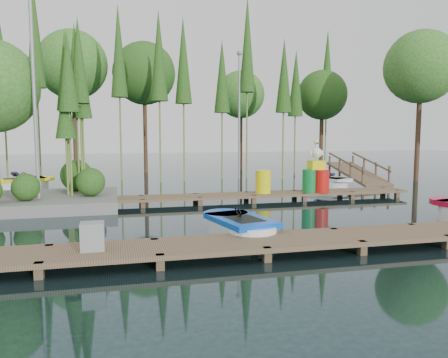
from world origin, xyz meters
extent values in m
plane|color=#1E3539|center=(0.00, 0.00, 0.00)|extent=(90.00, 90.00, 0.00)
cube|color=brown|center=(0.00, -4.50, 0.25)|extent=(18.00, 1.50, 0.10)
cube|color=brown|center=(-4.30, -5.13, 0.05)|extent=(0.16, 0.16, 0.50)
cube|color=brown|center=(-4.30, -3.87, 0.05)|extent=(0.16, 0.16, 0.50)
cube|color=brown|center=(-2.15, -5.13, 0.05)|extent=(0.16, 0.16, 0.50)
cube|color=brown|center=(-2.15, -3.87, 0.05)|extent=(0.16, 0.16, 0.50)
cube|color=brown|center=(0.00, -5.13, 0.05)|extent=(0.16, 0.16, 0.50)
cube|color=brown|center=(0.00, -3.87, 0.05)|extent=(0.16, 0.16, 0.50)
cube|color=brown|center=(2.15, -5.13, 0.05)|extent=(0.16, 0.16, 0.50)
cube|color=brown|center=(2.15, -3.87, 0.05)|extent=(0.16, 0.16, 0.50)
cube|color=brown|center=(4.30, -5.13, 0.05)|extent=(0.16, 0.16, 0.50)
cube|color=brown|center=(4.30, -3.87, 0.05)|extent=(0.16, 0.16, 0.50)
cube|color=brown|center=(1.00, 2.50, 0.25)|extent=(15.00, 1.20, 0.10)
cube|color=brown|center=(-6.10, 2.02, 0.05)|extent=(0.16, 0.16, 0.50)
cube|color=brown|center=(-6.10, 2.98, 0.05)|extent=(0.16, 0.16, 0.50)
cube|color=brown|center=(-4.07, 2.02, 0.05)|extent=(0.16, 0.16, 0.50)
cube|color=brown|center=(-4.07, 2.98, 0.05)|extent=(0.16, 0.16, 0.50)
cube|color=brown|center=(-2.04, 2.02, 0.05)|extent=(0.16, 0.16, 0.50)
cube|color=brown|center=(-2.04, 2.98, 0.05)|extent=(0.16, 0.16, 0.50)
cube|color=brown|center=(-0.01, 2.02, 0.05)|extent=(0.16, 0.16, 0.50)
cube|color=brown|center=(-0.01, 2.98, 0.05)|extent=(0.16, 0.16, 0.50)
cube|color=brown|center=(2.01, 2.02, 0.05)|extent=(0.16, 0.16, 0.50)
cube|color=brown|center=(2.01, 2.98, 0.05)|extent=(0.16, 0.16, 0.50)
cube|color=brown|center=(4.04, 2.02, 0.05)|extent=(0.16, 0.16, 0.50)
cube|color=brown|center=(4.04, 2.98, 0.05)|extent=(0.16, 0.16, 0.50)
cube|color=brown|center=(6.07, 2.02, 0.05)|extent=(0.16, 0.16, 0.50)
cube|color=brown|center=(6.07, 2.98, 0.05)|extent=(0.16, 0.16, 0.50)
cube|color=brown|center=(8.10, 2.02, 0.05)|extent=(0.16, 0.16, 0.50)
cube|color=brown|center=(8.10, 2.98, 0.05)|extent=(0.16, 0.16, 0.50)
cube|color=slate|center=(-6.00, 3.00, 0.18)|extent=(6.20, 4.20, 0.42)
sphere|color=#2C5B1C|center=(-5.80, 2.00, 0.84)|extent=(0.90, 0.90, 0.90)
sphere|color=#2C5B1C|center=(-4.40, 4.20, 0.99)|extent=(1.20, 1.20, 1.20)
sphere|color=#2C5B1C|center=(-3.80, 2.60, 0.89)|extent=(1.00, 1.00, 1.00)
cylinder|color=olive|center=(-4.25, 3.56, 2.97)|extent=(0.07, 0.07, 5.93)
cone|color=#2C5B1C|center=(-4.25, 3.56, 5.04)|extent=(0.70, 0.70, 2.97)
cylinder|color=olive|center=(-4.57, 3.40, 2.83)|extent=(0.07, 0.07, 5.66)
cone|color=#2C5B1C|center=(-4.57, 3.40, 4.81)|extent=(0.70, 0.70, 2.83)
cylinder|color=olive|center=(-4.07, 3.59, 2.61)|extent=(0.07, 0.07, 5.22)
cone|color=#2C5B1C|center=(-4.07, 3.59, 4.44)|extent=(0.70, 0.70, 2.61)
cylinder|color=olive|center=(-4.44, 2.78, 2.76)|extent=(0.07, 0.07, 5.53)
cone|color=#2C5B1C|center=(-4.44, 2.78, 4.70)|extent=(0.70, 0.70, 2.76)
cylinder|color=olive|center=(-4.59, 2.90, 2.01)|extent=(0.07, 0.07, 4.01)
cone|color=#2C5B1C|center=(-4.59, 2.90, 3.41)|extent=(0.70, 0.70, 2.01)
cylinder|color=olive|center=(-4.13, 3.45, 3.05)|extent=(0.07, 0.07, 6.11)
cone|color=#2C5B1C|center=(-4.13, 3.45, 5.19)|extent=(0.70, 0.70, 3.05)
cylinder|color=#462F1D|center=(12.74, 6.90, 3.03)|extent=(0.26, 0.26, 6.06)
sphere|color=#417C2C|center=(12.74, 6.90, 6.06)|extent=(3.81, 3.81, 3.81)
cylinder|color=#462F1D|center=(9.99, 12.65, 2.51)|extent=(0.26, 0.26, 5.02)
sphere|color=#2C5B1C|center=(9.99, 12.65, 5.02)|extent=(3.16, 3.16, 3.16)
cylinder|color=#462F1D|center=(5.74, 16.70, 2.65)|extent=(0.26, 0.26, 5.31)
sphere|color=#417C2C|center=(5.74, 16.70, 5.31)|extent=(3.34, 3.34, 3.34)
cylinder|color=#462F1D|center=(-1.00, 16.03, 3.23)|extent=(0.26, 0.26, 6.46)
sphere|color=#2C5B1C|center=(-1.00, 16.03, 6.46)|extent=(4.06, 4.06, 4.06)
cylinder|color=#462F1D|center=(-5.41, 16.00, 3.43)|extent=(0.26, 0.26, 6.85)
sphere|color=#417C2C|center=(-5.41, 16.00, 6.85)|extent=(4.31, 4.31, 4.31)
cylinder|color=olive|center=(-8.16, 10.23, 3.74)|extent=(0.09, 0.09, 7.48)
cone|color=#2C5B1C|center=(-8.16, 10.23, 5.83)|extent=(0.90, 0.90, 4.11)
cylinder|color=olive|center=(-6.71, 10.82, 4.83)|extent=(0.09, 0.09, 9.66)
cone|color=#2C5B1C|center=(-6.71, 10.82, 7.54)|extent=(0.90, 0.90, 5.31)
cylinder|color=olive|center=(-4.68, 11.83, 3.85)|extent=(0.09, 0.09, 7.69)
cone|color=#2C5B1C|center=(-4.68, 11.83, 6.00)|extent=(0.90, 0.90, 4.23)
cylinder|color=olive|center=(-2.63, 11.48, 4.49)|extent=(0.09, 0.09, 8.99)
cone|color=#2C5B1C|center=(-2.63, 11.48, 7.01)|extent=(0.90, 0.90, 4.94)
cylinder|color=olive|center=(-0.63, 9.87, 4.22)|extent=(0.09, 0.09, 8.44)
cone|color=#2C5B1C|center=(-0.63, 9.87, 6.58)|extent=(0.90, 0.90, 4.64)
cylinder|color=olive|center=(0.65, 10.00, 4.11)|extent=(0.09, 0.09, 8.22)
cone|color=#2C5B1C|center=(0.65, 10.00, 6.41)|extent=(0.90, 0.90, 4.52)
cylinder|color=olive|center=(2.96, 10.87, 3.70)|extent=(0.09, 0.09, 7.41)
cone|color=#2C5B1C|center=(2.96, 10.87, 5.78)|extent=(0.90, 0.90, 4.07)
cylinder|color=olive|center=(4.49, 11.10, 4.89)|extent=(0.09, 0.09, 9.77)
cone|color=#2C5B1C|center=(4.49, 11.10, 7.62)|extent=(0.90, 0.90, 5.38)
cylinder|color=olive|center=(6.24, 9.83, 3.70)|extent=(0.09, 0.09, 7.40)
cone|color=#2C5B1C|center=(6.24, 9.83, 5.77)|extent=(0.90, 0.90, 4.07)
cylinder|color=olive|center=(7.63, 11.42, 3.57)|extent=(0.09, 0.09, 7.14)
cone|color=#2C5B1C|center=(7.63, 11.42, 5.57)|extent=(0.90, 0.90, 3.93)
cylinder|color=olive|center=(10.17, 12.43, 4.31)|extent=(0.09, 0.09, 8.61)
cone|color=#2C5B1C|center=(10.17, 12.43, 6.72)|extent=(0.90, 0.90, 4.74)
cylinder|color=gray|center=(-5.50, 2.50, 3.50)|extent=(0.12, 0.12, 7.00)
cylinder|color=gray|center=(4.00, 11.00, 3.50)|extent=(0.12, 0.12, 7.00)
sphere|color=gray|center=(4.00, 11.00, 7.10)|extent=(0.30, 0.30, 0.30)
cube|color=brown|center=(9.00, 6.50, 0.55)|extent=(1.50, 3.94, 0.95)
cube|color=brown|center=(8.30, 4.90, 0.59)|extent=(0.08, 0.08, 0.90)
cube|color=brown|center=(8.30, 6.00, 0.70)|extent=(0.08, 0.08, 0.90)
cube|color=brown|center=(8.30, 7.10, 0.81)|extent=(0.08, 0.08, 0.90)
cube|color=brown|center=(8.30, 8.20, 0.92)|extent=(0.08, 0.08, 0.90)
cube|color=brown|center=(8.30, 6.50, 1.15)|extent=(0.06, 3.54, 0.83)
cube|color=brown|center=(9.70, 4.90, 0.59)|extent=(0.08, 0.08, 0.90)
cube|color=brown|center=(9.70, 6.00, 0.70)|extent=(0.08, 0.08, 0.90)
cube|color=brown|center=(9.70, 7.10, 0.81)|extent=(0.08, 0.08, 0.90)
cube|color=brown|center=(9.70, 8.20, 0.92)|extent=(0.08, 0.08, 0.90)
cube|color=brown|center=(9.70, 6.50, 1.15)|extent=(0.06, 3.54, 0.83)
cube|color=white|center=(0.02, -3.17, 0.19)|extent=(1.35, 1.36, 0.52)
cylinder|color=white|center=(-0.10, -2.61, 0.19)|extent=(1.35, 1.35, 0.52)
cylinder|color=white|center=(0.14, -3.72, 0.19)|extent=(1.35, 1.35, 0.52)
cube|color=blue|center=(0.02, -3.17, 0.47)|extent=(1.55, 2.17, 0.13)
cylinder|color=blue|center=(-0.16, -2.36, 0.47)|extent=(1.38, 1.38, 0.13)
cube|color=black|center=(0.06, -3.35, 0.51)|extent=(0.89, 1.06, 0.06)
torus|color=black|center=(-0.01, -3.03, 0.66)|extent=(0.19, 0.28, 0.25)
cube|color=white|center=(-7.15, 7.95, 0.20)|extent=(1.57, 1.57, 0.55)
cylinder|color=white|center=(-6.58, 8.17, 0.20)|extent=(1.56, 1.56, 0.55)
cylinder|color=white|center=(-7.71, 7.72, 0.20)|extent=(1.56, 1.56, 0.55)
cube|color=yellow|center=(-7.15, 7.95, 0.50)|extent=(2.40, 1.91, 0.14)
cylinder|color=yellow|center=(-6.32, 8.27, 0.50)|extent=(1.59, 1.59, 0.14)
cube|color=black|center=(-7.33, 7.87, 0.55)|extent=(1.20, 1.06, 0.06)
torus|color=black|center=(-7.01, 8.00, 0.70)|extent=(0.31, 0.24, 0.27)
imported|color=#1E1E2D|center=(-7.38, 7.85, 0.79)|extent=(0.52, 0.46, 0.98)
cube|color=white|center=(6.80, 5.61, 0.18)|extent=(1.47, 1.47, 0.49)
cylinder|color=white|center=(7.07, 5.15, 0.18)|extent=(1.46, 1.46, 0.49)
cylinder|color=white|center=(6.52, 6.07, 0.18)|extent=(1.46, 1.46, 0.49)
cube|color=white|center=(6.80, 5.61, 0.45)|extent=(1.89, 2.16, 0.12)
cylinder|color=white|center=(7.20, 4.94, 0.45)|extent=(1.49, 1.49, 0.12)
cube|color=black|center=(6.71, 5.76, 0.49)|extent=(1.02, 1.10, 0.05)
torus|color=black|center=(6.87, 5.50, 0.62)|extent=(0.24, 0.28, 0.24)
imported|color=#1E1E2D|center=(6.68, 5.80, 0.67)|extent=(0.41, 0.44, 0.80)
imported|color=#1E1E2D|center=(7.11, 5.69, 0.61)|extent=(0.31, 0.34, 0.61)
cube|color=gray|center=(-3.40, -4.50, 0.58)|extent=(0.45, 0.38, 0.56)
cylinder|color=yellow|center=(2.54, 2.50, 0.74)|extent=(0.59, 0.59, 0.88)
cylinder|color=#0D7831|center=(4.39, 2.30, 0.74)|extent=(0.59, 0.59, 0.88)
cylinder|color=white|center=(4.98, 2.60, 0.74)|extent=(0.59, 0.59, 0.88)
cylinder|color=red|center=(4.79, 2.11, 0.74)|extent=(0.59, 0.59, 0.88)
cube|color=yellow|center=(4.69, 2.40, 1.36)|extent=(0.54, 0.54, 0.34)
sphere|color=white|center=(4.69, 2.40, 1.82)|extent=(0.43, 0.43, 0.43)
cylinder|color=white|center=(4.69, 2.40, 2.07)|extent=(0.10, 0.10, 0.29)
sphere|color=white|center=(4.69, 2.40, 2.24)|extent=(0.20, 0.20, 0.20)
cone|color=orange|center=(4.69, 2.20, 2.22)|extent=(0.10, 0.29, 0.10)
cube|color=white|center=(4.69, 2.40, 1.82)|extent=(0.54, 0.06, 0.18)
cylinder|color=gray|center=(4.68, 2.50, 0.60)|extent=(0.10, 0.10, 0.60)
sphere|color=white|center=(4.68, 2.50, 1.00)|extent=(0.20, 0.20, 0.20)
cube|color=gray|center=(4.68, 2.50, 1.00)|extent=(0.50, 0.04, 0.04)
cone|color=orange|center=(4.68, 2.38, 1.00)|extent=(0.04, 0.10, 0.04)
camera|label=1|loc=(-2.91, -13.27, 2.59)|focal=35.00mm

